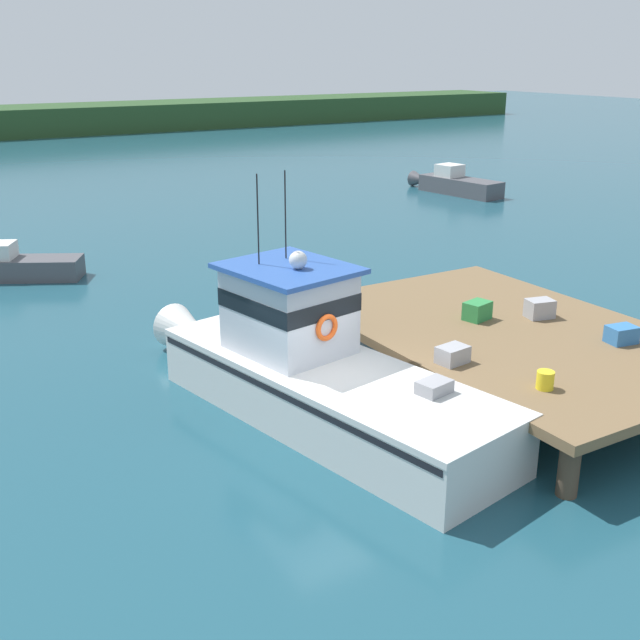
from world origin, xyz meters
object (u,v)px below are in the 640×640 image
Objects in this scene: crate_stack_mid_dock at (453,355)px; crate_single_far at (540,309)px; crate_stack_near_edge at (477,311)px; mooring_buoy_channel_marker at (286,311)px; moored_boat_mid_harbor at (11,266)px; main_fishing_boat at (310,368)px; bait_bucket at (545,380)px; moored_boat_near_channel at (455,184)px; crate_single_by_cleat at (622,334)px.

crate_stack_mid_dock is 1.00× the size of crate_single_far.
mooring_buoy_channel_marker is at bearing 109.80° from crate_stack_near_edge.
main_fishing_boat is at bearing -76.44° from moored_boat_mid_harbor.
bait_bucket is 1.05× the size of mooring_buoy_channel_marker.
crate_single_far is at bearing -4.94° from main_fishing_boat.
main_fishing_boat reaches higher than moored_boat_near_channel.
crate_stack_near_edge is at bearing -129.13° from moored_boat_near_channel.
bait_bucket is at bearing -87.38° from mooring_buoy_channel_marker.
crate_stack_near_edge is 1.48m from crate_single_far.
crate_stack_near_edge is 1.00× the size of crate_single_by_cleat.
main_fishing_boat is 1.72× the size of moored_boat_near_channel.
crate_single_by_cleat is 9.06m from mooring_buoy_channel_marker.
crate_stack_near_edge is at bearing 1.59° from main_fishing_boat.
crate_single_by_cleat is 2.10m from crate_single_far.
bait_bucket is 9.20m from mooring_buoy_channel_marker.
crate_single_far is 7.11m from mooring_buoy_channel_marker.
moored_boat_near_channel is 23.46m from moored_boat_mid_harbor.
moored_boat_mid_harbor is (-9.40, 16.21, -0.97)m from crate_single_by_cleat.
crate_single_by_cleat is at bearing -22.94° from main_fishing_boat.
crate_single_far reaches higher than moored_boat_near_channel.
crate_single_far is (5.85, -0.51, 0.41)m from main_fishing_boat.
bait_bucket is (-3.17, -0.88, -0.01)m from crate_single_by_cleat.
main_fishing_boat is 16.61× the size of crate_single_by_cleat.
crate_single_by_cleat is (1.59, -2.71, -0.03)m from crate_stack_near_edge.
crate_stack_near_edge is at bearing 120.44° from crate_single_by_cleat.
moored_boat_near_channel is (13.77, 19.20, -0.92)m from crate_single_far.
crate_single_by_cleat reaches higher than crate_stack_mid_dock.
moored_boat_near_channel is at bearing 57.59° from crate_single_by_cleat.
crate_single_by_cleat reaches higher than moored_boat_mid_harbor.
main_fishing_boat is 6.64m from crate_single_by_cleat.
crate_stack_mid_dock is at bearing -130.42° from moored_boat_near_channel.
mooring_buoy_channel_marker is (-3.32, 6.16, -1.25)m from crate_single_far.
crate_stack_near_edge is at bearing 38.50° from crate_stack_mid_dock.
moored_boat_near_channel is at bearing 53.03° from bait_bucket.
crate_stack_mid_dock reaches higher than moored_boat_mid_harbor.
main_fishing_boat is 6.25m from mooring_buoy_channel_marker.
crate_stack_near_edge reaches higher than moored_boat_mid_harbor.
bait_bucket is at bearing -69.97° from moored_boat_mid_harbor.
crate_single_by_cleat is 0.13× the size of moored_boat_mid_harbor.
mooring_buoy_channel_marker is at bearing 88.35° from crate_stack_mid_dock.
crate_single_far is 1.86× the size of mooring_buoy_channel_marker.
crate_single_far is 0.10× the size of moored_boat_near_channel.
main_fishing_boat reaches higher than crate_stack_near_edge.
mooring_buoy_channel_marker is (2.53, 5.65, -0.85)m from main_fishing_boat.
main_fishing_boat reaches higher than bait_bucket.
main_fishing_boat is at bearing 157.06° from crate_single_by_cleat.
mooring_buoy_channel_marker is (-0.42, 9.11, -1.21)m from bait_bucket.
bait_bucket is 18.21m from moored_boat_mid_harbor.
main_fishing_boat reaches higher than mooring_buoy_channel_marker.
moored_boat_near_channel reaches higher than moored_boat_mid_harbor.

